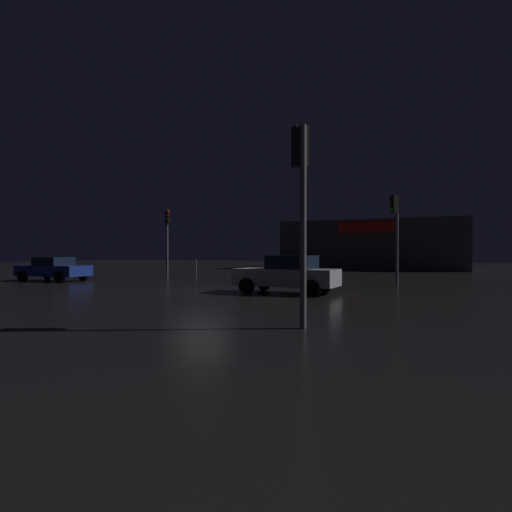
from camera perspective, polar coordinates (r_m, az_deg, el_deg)
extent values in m
plane|color=black|center=(19.20, -7.12, -4.49)|extent=(120.00, 120.00, 0.00)
cube|color=#4C4742|center=(45.53, 15.24, 1.36)|extent=(17.18, 8.43, 4.71)
cube|color=red|center=(41.30, 14.19, 3.64)|extent=(5.26, 0.24, 0.95)
cylinder|color=#595B60|center=(22.88, 17.77, 1.90)|extent=(0.14, 0.14, 4.48)
cube|color=black|center=(22.91, 17.46, 6.44)|extent=(0.41, 0.41, 0.86)
sphere|color=black|center=(22.84, 17.13, 7.11)|extent=(0.20, 0.20, 0.20)
sphere|color=black|center=(22.82, 17.12, 6.46)|extent=(0.20, 0.20, 0.20)
sphere|color=#19D13F|center=(22.79, 17.12, 5.82)|extent=(0.20, 0.20, 0.20)
cylinder|color=#595B60|center=(9.70, 6.11, 3.76)|extent=(0.15, 0.15, 4.45)
cube|color=black|center=(10.10, 5.72, 13.86)|extent=(0.41, 0.41, 0.88)
sphere|color=black|center=(10.31, 5.32, 15.11)|extent=(0.20, 0.20, 0.20)
sphere|color=orange|center=(10.24, 5.32, 13.68)|extent=(0.20, 0.20, 0.20)
sphere|color=black|center=(10.19, 5.32, 12.22)|extent=(0.20, 0.20, 0.20)
cylinder|color=#595B60|center=(29.44, -11.42, 1.59)|extent=(0.14, 0.14, 4.47)
cube|color=black|center=(29.37, -11.38, 5.05)|extent=(0.41, 0.41, 0.93)
sphere|color=red|center=(29.23, -11.34, 5.62)|extent=(0.20, 0.20, 0.20)
sphere|color=black|center=(29.21, -11.34, 5.07)|extent=(0.20, 0.20, 0.20)
sphere|color=black|center=(29.19, -11.34, 4.53)|extent=(0.20, 0.20, 0.20)
cube|color=#B7B7BF|center=(17.90, 3.94, -2.75)|extent=(4.14, 1.76, 0.68)
cube|color=black|center=(17.79, 4.70, -0.79)|extent=(1.77, 1.57, 0.54)
cylinder|color=black|center=(17.70, -1.22, -3.89)|extent=(0.63, 0.22, 0.63)
cylinder|color=black|center=(19.25, 1.11, -3.54)|extent=(0.63, 0.22, 0.63)
cylinder|color=black|center=(16.65, 7.20, -4.18)|extent=(0.63, 0.22, 0.63)
cylinder|color=black|center=(18.30, 8.91, -3.75)|extent=(0.63, 0.22, 0.63)
cube|color=navy|center=(27.98, -24.73, -1.72)|extent=(4.23, 2.14, 0.60)
cube|color=black|center=(27.94, -24.69, -0.62)|extent=(1.78, 1.77, 0.48)
cylinder|color=black|center=(27.71, -21.41, -2.35)|extent=(0.63, 0.27, 0.61)
cylinder|color=black|center=(26.39, -24.09, -2.50)|extent=(0.63, 0.27, 0.61)
cylinder|color=black|center=(29.60, -25.29, -2.19)|extent=(0.63, 0.27, 0.61)
cylinder|color=black|center=(28.36, -27.97, -2.31)|extent=(0.63, 0.27, 0.61)
cylinder|color=#595B60|center=(30.11, -7.78, -1.55)|extent=(0.08, 0.08, 1.19)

